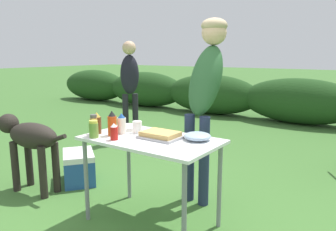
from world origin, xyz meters
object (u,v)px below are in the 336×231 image
Objects in this scene: spice_jar at (94,125)px; mixing_bowl at (197,136)px; paper_cup_stack at (137,127)px; cooler_box at (79,167)px; food_tray at (160,135)px; hot_sauce_bottle at (112,124)px; plate_stack at (128,127)px; relish_jar at (94,129)px; beer_bottle at (97,123)px; folding_table at (151,147)px; ketchup_bottle at (114,132)px; mayo_bottle at (122,124)px; standing_person_in_gray_fleece at (130,80)px; standing_person_in_olive_jacket at (206,83)px; dog at (30,139)px.

mixing_bowl is at bearing 25.07° from spice_jar.
spice_jar reaches higher than paper_cup_stack.
food_tray is at bearing -152.31° from cooler_box.
plate_stack is at bearing 99.92° from hot_sauce_bottle.
cooler_box is (-0.83, 0.51, -0.64)m from relish_jar.
mixing_bowl is 1.18× the size of beer_bottle.
hot_sauce_bottle is 0.36× the size of cooler_box.
paper_cup_stack is 1.21m from cooler_box.
folding_table is at bearing 24.22° from spice_jar.
ketchup_bottle is (-0.27, -0.25, 0.04)m from food_tray.
spice_jar is at bearing -142.08° from hot_sauce_bottle.
mayo_bottle is 1.25× the size of relish_jar.
cooler_box is at bearing 169.89° from paper_cup_stack.
ketchup_bottle is 0.08× the size of standing_person_in_gray_fleece.
food_tray is 2.32× the size of relish_jar.
food_tray reaches higher than cooler_box.
standing_person_in_olive_jacket is at bearing 59.90° from mayo_bottle.
ketchup_bottle is at bearing -105.28° from standing_person_in_olive_jacket.
spice_jar is (-0.51, -0.24, 0.06)m from food_tray.
food_tray is 0.35× the size of dog.
mayo_bottle is at bearing -159.54° from cooler_box.
cooler_box is (0.70, -1.67, -0.82)m from standing_person_in_gray_fleece.
ketchup_bottle is at bearing -146.03° from mixing_bowl.
hot_sauce_bottle is at bearing -109.18° from standing_person_in_gray_fleece.
food_tray is 1.85× the size of mayo_bottle.
ketchup_bottle is 0.23× the size of cooler_box.
mayo_bottle is 0.89m from standing_person_in_olive_jacket.
ketchup_bottle is at bearing -136.08° from folding_table.
food_tray is at bearing 25.66° from spice_jar.
spice_jar is (-0.45, -0.20, 0.16)m from folding_table.
beer_bottle is (-0.18, -0.11, 0.00)m from mayo_bottle.
mixing_bowl is 1.22× the size of spice_jar.
relish_jar is 0.15× the size of dog.
relish_jar is at bearing -150.58° from mixing_bowl.
mayo_bottle is 0.10× the size of standing_person_in_olive_jacket.
hot_sauce_bottle reaches higher than paper_cup_stack.
mayo_bottle is (-0.09, -0.10, 0.03)m from paper_cup_stack.
paper_cup_stack is at bearing -170.74° from mixing_bowl.
beer_bottle reaches higher than dog.
standing_person_in_gray_fleece reaches higher than relish_jar.
beer_bottle is 1.07m from standing_person_in_olive_jacket.
spice_jar is at bearing 179.14° from ketchup_bottle.
mixing_bowl is 1.22× the size of mayo_bottle.
food_tray reaches higher than plate_stack.
relish_jar is at bearing -94.23° from plate_stack.
folding_table is at bearing 3.74° from mayo_bottle.
ketchup_bottle is (0.16, -0.34, 0.05)m from plate_stack.
dog is (-1.77, -0.34, -0.22)m from mixing_bowl.
mixing_bowl is 0.55m from paper_cup_stack.
mixing_bowl is 1.68m from cooler_box.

